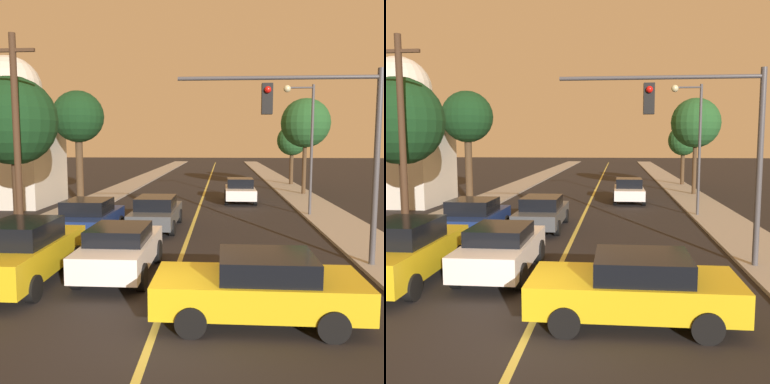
% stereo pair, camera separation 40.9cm
% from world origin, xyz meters
% --- Properties ---
extents(ground_plane, '(200.00, 200.00, 0.00)m').
position_xyz_m(ground_plane, '(0.00, 0.00, 0.00)').
color(ground_plane, black).
extents(road_surface, '(11.00, 80.00, 0.01)m').
position_xyz_m(road_surface, '(0.00, 36.00, 0.01)').
color(road_surface, black).
rests_on(road_surface, ground).
extents(sidewalk_left, '(2.50, 80.00, 0.12)m').
position_xyz_m(sidewalk_left, '(-6.75, 36.00, 0.06)').
color(sidewalk_left, '#9E998E').
rests_on(sidewalk_left, ground).
extents(sidewalk_right, '(2.50, 80.00, 0.12)m').
position_xyz_m(sidewalk_right, '(6.75, 36.00, 0.06)').
color(sidewalk_right, '#9E998E').
rests_on(sidewalk_right, ground).
extents(car_near_lane_front, '(1.91, 4.24, 1.45)m').
position_xyz_m(car_near_lane_front, '(-1.54, 3.75, 0.77)').
color(car_near_lane_front, white).
rests_on(car_near_lane_front, ground).
extents(car_near_lane_second, '(1.94, 4.68, 1.45)m').
position_xyz_m(car_near_lane_second, '(-1.54, 10.42, 0.75)').
color(car_near_lane_second, '#474C51').
rests_on(car_near_lane_second, ground).
extents(car_outer_lane_front, '(1.90, 4.71, 1.72)m').
position_xyz_m(car_outer_lane_front, '(-3.96, 2.91, 0.86)').
color(car_outer_lane_front, gold).
rests_on(car_outer_lane_front, ground).
extents(car_outer_lane_second, '(2.02, 4.19, 1.56)m').
position_xyz_m(car_outer_lane_second, '(-3.96, 8.46, 0.80)').
color(car_outer_lane_second, navy).
rests_on(car_outer_lane_second, ground).
extents(car_far_oncoming, '(1.96, 4.17, 1.53)m').
position_xyz_m(car_far_oncoming, '(2.47, 19.13, 0.78)').
color(car_far_oncoming, white).
rests_on(car_far_oncoming, ground).
extents(car_crossing_right, '(4.39, 2.03, 1.46)m').
position_xyz_m(car_crossing_right, '(2.15, 0.80, 0.76)').
color(car_crossing_right, gold).
rests_on(car_crossing_right, ground).
extents(traffic_signal_mast, '(6.00, 0.42, 5.82)m').
position_xyz_m(traffic_signal_mast, '(4.41, 4.97, 4.16)').
color(traffic_signal_mast, '#47474C').
rests_on(traffic_signal_mast, ground).
extents(streetlamp_right, '(1.55, 0.36, 6.55)m').
position_xyz_m(streetlamp_right, '(5.49, 14.10, 4.35)').
color(streetlamp_right, '#47474C').
rests_on(streetlamp_right, ground).
extents(utility_pole_left, '(1.60, 0.24, 7.52)m').
position_xyz_m(utility_pole_left, '(-6.10, 7.05, 4.04)').
color(utility_pole_left, '#422D1E').
rests_on(utility_pole_left, ground).
extents(tree_left_near, '(3.10, 3.10, 6.78)m').
position_xyz_m(tree_left_near, '(-7.37, 17.51, 5.27)').
color(tree_left_near, '#4C3823').
rests_on(tree_left_near, ground).
extents(tree_left_far, '(3.81, 3.81, 6.51)m').
position_xyz_m(tree_left_far, '(-7.72, 10.09, 4.71)').
color(tree_left_far, '#3D2B1C').
rests_on(tree_left_far, ground).
extents(tree_right_near, '(2.63, 2.63, 5.18)m').
position_xyz_m(tree_right_near, '(7.43, 30.32, 3.94)').
color(tree_right_near, '#4C3823').
rests_on(tree_right_near, ground).
extents(tree_right_far, '(3.49, 3.49, 6.80)m').
position_xyz_m(tree_right_far, '(7.21, 23.17, 5.16)').
color(tree_right_far, '#4C3823').
rests_on(tree_right_far, ground).
extents(domed_building_left, '(5.03, 5.03, 8.93)m').
position_xyz_m(domed_building_left, '(-11.51, 17.27, 4.11)').
color(domed_building_left, beige).
rests_on(domed_building_left, ground).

